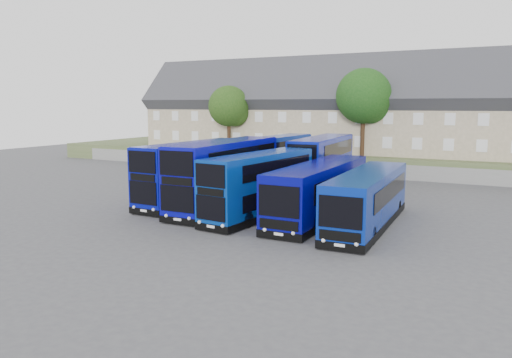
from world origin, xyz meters
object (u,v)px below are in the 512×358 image
object	(u,v)px
tree_west	(230,108)
tree_mid	(365,98)
dd_front_mid	(225,176)
dd_front_left	(194,173)
coach_east_a	(319,191)

from	to	relation	value
tree_west	tree_mid	distance (m)	16.04
dd_front_mid	tree_west	bearing A→B (deg)	117.92
dd_front_left	tree_west	world-z (taller)	tree_west
coach_east_a	tree_west	size ratio (longest dim) A/B	1.71
dd_front_mid	coach_east_a	size ratio (longest dim) A/B	0.93
dd_front_mid	dd_front_left	bearing A→B (deg)	165.42
dd_front_left	dd_front_mid	xyz separation A→B (m)	(3.23, -0.76, 0.13)
dd_front_mid	tree_mid	size ratio (longest dim) A/B	1.32
dd_front_mid	tree_mid	bearing A→B (deg)	77.61
dd_front_left	dd_front_mid	size ratio (longest dim) A/B	0.95
tree_mid	dd_front_mid	bearing A→B (deg)	-101.03
coach_east_a	tree_mid	distance (m)	22.49
dd_front_mid	tree_mid	xyz separation A→B (m)	(4.20, 21.54, 5.71)
tree_west	tree_mid	xyz separation A→B (m)	(16.00, 0.50, 1.02)
dd_front_left	dd_front_mid	distance (m)	3.32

